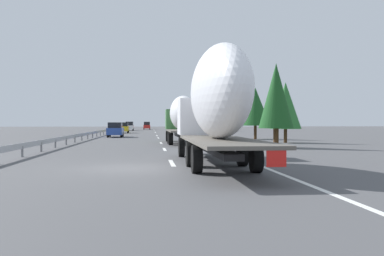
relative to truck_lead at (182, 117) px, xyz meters
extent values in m
plane|color=#4C4C4F|center=(19.73, 3.60, -2.32)|extent=(260.00, 260.00, 0.00)
cube|color=white|center=(-18.27, 1.80, -2.32)|extent=(3.20, 0.20, 0.01)
cube|color=white|center=(-8.27, 1.80, -2.32)|extent=(3.20, 0.20, 0.01)
cube|color=white|center=(0.87, 1.80, -2.32)|extent=(3.20, 0.20, 0.01)
cube|color=white|center=(12.78, 1.80, -2.32)|extent=(3.20, 0.20, 0.01)
cube|color=white|center=(14.59, 1.80, -2.32)|extent=(3.20, 0.20, 0.01)
cube|color=white|center=(22.68, 1.80, -2.32)|extent=(3.20, 0.20, 0.01)
cube|color=white|center=(40.50, 1.80, -2.32)|extent=(3.20, 0.20, 0.01)
cube|color=white|center=(43.01, 1.80, -2.32)|extent=(3.20, 0.20, 0.01)
cube|color=white|center=(69.73, 1.80, -2.32)|extent=(3.20, 0.20, 0.01)
cube|color=white|center=(62.78, 1.80, -2.32)|extent=(3.20, 0.20, 0.01)
cube|color=white|center=(24.73, -1.90, -2.32)|extent=(110.00, 0.20, 0.01)
cube|color=#387038|center=(4.07, 0.00, -0.17)|extent=(2.40, 2.50, 1.90)
cube|color=black|center=(5.17, 0.00, 0.33)|extent=(0.08, 2.12, 0.80)
cube|color=#262628|center=(1.30, 0.00, -1.65)|extent=(10.18, 0.70, 0.24)
cube|color=#59544C|center=(-1.46, 0.00, -1.18)|extent=(8.66, 2.50, 0.12)
ellipsoid|color=white|center=(-1.29, 0.00, 0.33)|extent=(5.57, 2.20, 2.90)
cube|color=red|center=(-5.76, -0.69, -1.42)|extent=(0.04, 0.56, 0.56)
cylinder|color=black|center=(4.07, 1.10, -1.80)|extent=(1.04, 0.30, 1.04)
cylinder|color=black|center=(4.07, -1.10, -1.80)|extent=(1.04, 0.30, 1.04)
cylinder|color=black|center=(-0.26, 1.10, -1.80)|extent=(1.04, 0.35, 1.04)
cylinder|color=black|center=(-0.26, -1.10, -1.80)|extent=(1.04, 0.35, 1.04)
cylinder|color=black|center=(-2.66, 1.10, -1.80)|extent=(1.04, 0.35, 1.04)
cylinder|color=black|center=(-2.66, -1.10, -1.80)|extent=(1.04, 0.35, 1.04)
cube|color=silver|center=(-14.73, 0.00, -0.17)|extent=(2.40, 2.50, 1.90)
cube|color=black|center=(-13.63, 0.00, 0.33)|extent=(0.08, 2.12, 0.80)
cube|color=#262628|center=(-17.92, 0.00, -1.65)|extent=(11.75, 0.70, 0.24)
cube|color=#59544C|center=(-21.12, 0.00, -1.18)|extent=(10.38, 2.50, 0.12)
ellipsoid|color=white|center=(-20.62, 0.00, 0.76)|extent=(7.93, 2.20, 3.76)
cube|color=red|center=(-26.27, -0.69, -1.42)|extent=(0.04, 0.56, 0.56)
cylinder|color=black|center=(-14.73, 1.10, -1.80)|extent=(1.04, 0.30, 1.04)
cylinder|color=black|center=(-14.73, -1.10, -1.80)|extent=(1.04, 0.30, 1.04)
cylinder|color=black|center=(-19.92, 1.10, -1.80)|extent=(1.04, 0.35, 1.04)
cylinder|color=black|center=(-19.92, -1.10, -1.80)|extent=(1.04, 0.35, 1.04)
cylinder|color=black|center=(-22.32, 1.10, -1.80)|extent=(1.04, 0.35, 1.04)
cylinder|color=black|center=(-22.32, -1.10, -1.80)|extent=(1.04, 0.35, 1.04)
cube|color=#28479E|center=(16.76, 7.07, -1.58)|extent=(4.76, 1.83, 0.84)
cube|color=black|center=(16.40, 7.07, -0.82)|extent=(2.62, 1.61, 0.68)
cylinder|color=black|center=(18.23, 7.88, -2.00)|extent=(0.64, 0.22, 0.64)
cylinder|color=black|center=(18.23, 6.26, -2.00)|extent=(0.64, 0.22, 0.64)
cylinder|color=black|center=(15.28, 7.88, -2.00)|extent=(0.64, 0.22, 0.64)
cylinder|color=black|center=(15.28, 6.26, -2.00)|extent=(0.64, 0.22, 0.64)
cube|color=red|center=(72.65, 3.53, -1.58)|extent=(4.03, 1.70, 0.84)
cube|color=black|center=(72.35, 3.53, -0.76)|extent=(2.21, 1.50, 0.81)
cylinder|color=black|center=(73.90, 4.28, -2.00)|extent=(0.64, 0.22, 0.64)
cylinder|color=black|center=(73.90, 2.77, -2.00)|extent=(0.64, 0.22, 0.64)
cylinder|color=black|center=(71.40, 4.28, -2.00)|extent=(0.64, 0.22, 0.64)
cylinder|color=black|center=(71.40, 2.77, -2.00)|extent=(0.64, 0.22, 0.64)
cube|color=white|center=(59.12, 7.25, -1.58)|extent=(4.66, 1.75, 0.84)
cube|color=black|center=(58.77, 7.25, -0.75)|extent=(2.56, 1.54, 0.83)
cylinder|color=black|center=(60.56, 8.02, -2.00)|extent=(0.64, 0.22, 0.64)
cylinder|color=black|center=(60.56, 6.47, -2.00)|extent=(0.64, 0.22, 0.64)
cylinder|color=black|center=(57.67, 8.02, -2.00)|extent=(0.64, 0.22, 0.64)
cylinder|color=black|center=(57.67, 6.47, -2.00)|extent=(0.64, 0.22, 0.64)
cube|color=gold|center=(37.39, 7.38, -1.58)|extent=(4.13, 1.89, 0.84)
cube|color=black|center=(37.09, 7.38, -0.83)|extent=(2.27, 1.66, 0.67)
cylinder|color=black|center=(38.68, 8.22, -2.00)|extent=(0.64, 0.22, 0.64)
cylinder|color=black|center=(38.68, 6.53, -2.00)|extent=(0.64, 0.22, 0.64)
cylinder|color=black|center=(36.11, 8.22, -2.00)|extent=(0.64, 0.22, 0.64)
cylinder|color=black|center=(36.11, 6.53, -2.00)|extent=(0.64, 0.22, 0.64)
cylinder|color=gray|center=(21.51, -3.10, -1.05)|extent=(0.10, 0.10, 2.55)
cube|color=#2D569E|center=(21.51, -3.10, 0.58)|extent=(0.06, 0.90, 0.70)
cylinder|color=#472D19|center=(0.13, -9.41, -1.69)|extent=(0.31, 0.31, 1.27)
cone|color=#286B2D|center=(0.13, -9.41, 1.05)|extent=(2.84, 2.84, 4.20)
cylinder|color=#472D19|center=(52.10, -9.04, -1.44)|extent=(0.29, 0.29, 1.76)
cone|color=#286B2D|center=(52.10, -9.04, 1.73)|extent=(2.61, 2.61, 4.60)
cylinder|color=#472D19|center=(64.67, -6.07, -1.56)|extent=(0.24, 0.24, 1.53)
cone|color=#194C1E|center=(64.67, -6.07, 1.04)|extent=(3.34, 3.34, 3.65)
cylinder|color=#472D19|center=(-7.12, -6.38, -1.61)|extent=(0.39, 0.39, 1.42)
cone|color=#194C1E|center=(-7.12, -6.38, 1.47)|extent=(2.56, 2.56, 4.75)
cylinder|color=#472D19|center=(8.47, -8.70, -1.57)|extent=(0.32, 0.32, 1.50)
cone|color=#194C1E|center=(8.47, -8.70, 1.25)|extent=(3.26, 3.26, 4.14)
cylinder|color=#472D19|center=(49.48, -9.30, -1.32)|extent=(0.36, 0.36, 2.00)
cone|color=#286B2D|center=(49.48, -9.30, 2.19)|extent=(2.52, 2.52, 5.04)
cube|color=#9EA0A5|center=(22.73, 9.60, -1.72)|extent=(94.00, 0.06, 0.32)
cube|color=slate|center=(-14.05, 9.60, -2.02)|extent=(0.10, 0.10, 0.60)
cube|color=slate|center=(-9.97, 9.60, -2.02)|extent=(0.10, 0.10, 0.60)
cube|color=slate|center=(-5.88, 9.60, -2.02)|extent=(0.10, 0.10, 0.60)
cube|color=slate|center=(-1.79, 9.60, -2.02)|extent=(0.10, 0.10, 0.60)
cube|color=slate|center=(2.29, 9.60, -2.02)|extent=(0.10, 0.10, 0.60)
cube|color=slate|center=(6.38, 9.60, -2.02)|extent=(0.10, 0.10, 0.60)
cube|color=slate|center=(10.47, 9.60, -2.02)|extent=(0.10, 0.10, 0.60)
cube|color=slate|center=(14.56, 9.60, -2.02)|extent=(0.10, 0.10, 0.60)
cube|color=slate|center=(18.64, 9.60, -2.02)|extent=(0.10, 0.10, 0.60)
cube|color=slate|center=(22.73, 9.60, -2.02)|extent=(0.10, 0.10, 0.60)
cube|color=slate|center=(26.82, 9.60, -2.02)|extent=(0.10, 0.10, 0.60)
cube|color=slate|center=(30.90, 9.60, -2.02)|extent=(0.10, 0.10, 0.60)
cube|color=slate|center=(34.99, 9.60, -2.02)|extent=(0.10, 0.10, 0.60)
cube|color=slate|center=(39.08, 9.60, -2.02)|extent=(0.10, 0.10, 0.60)
cube|color=slate|center=(43.16, 9.60, -2.02)|extent=(0.10, 0.10, 0.60)
cube|color=slate|center=(47.25, 9.60, -2.02)|extent=(0.10, 0.10, 0.60)
cube|color=slate|center=(51.34, 9.60, -2.02)|extent=(0.10, 0.10, 0.60)
cube|color=slate|center=(55.43, 9.60, -2.02)|extent=(0.10, 0.10, 0.60)
cube|color=slate|center=(59.51, 9.60, -2.02)|extent=(0.10, 0.10, 0.60)
cube|color=slate|center=(63.60, 9.60, -2.02)|extent=(0.10, 0.10, 0.60)
cube|color=slate|center=(67.69, 9.60, -2.02)|extent=(0.10, 0.10, 0.60)
camera|label=1|loc=(-37.95, 2.80, -0.46)|focal=40.52mm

